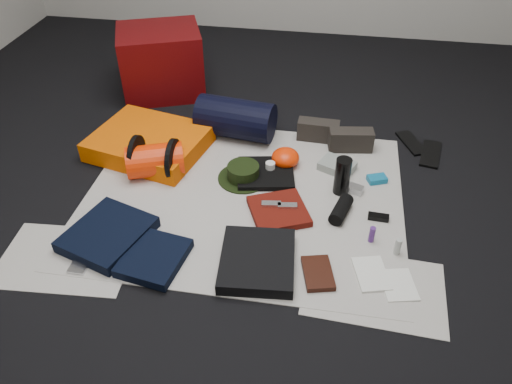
% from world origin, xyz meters
% --- Properties ---
extents(floor, '(4.50, 4.50, 0.02)m').
position_xyz_m(floor, '(0.00, 0.00, -0.01)').
color(floor, black).
rests_on(floor, ground).
extents(newspaper_mat, '(1.60, 1.30, 0.01)m').
position_xyz_m(newspaper_mat, '(0.00, 0.00, 0.00)').
color(newspaper_mat, silver).
rests_on(newspaper_mat, floor).
extents(newspaper_sheet_front_left, '(0.61, 0.44, 0.00)m').
position_xyz_m(newspaper_sheet_front_left, '(-0.70, -0.55, 0.00)').
color(newspaper_sheet_front_left, silver).
rests_on(newspaper_sheet_front_left, floor).
extents(newspaper_sheet_front_right, '(0.60, 0.43, 0.00)m').
position_xyz_m(newspaper_sheet_front_right, '(0.65, -0.50, 0.00)').
color(newspaper_sheet_front_right, silver).
rests_on(newspaper_sheet_front_right, floor).
extents(red_cabinet, '(0.64, 0.59, 0.43)m').
position_xyz_m(red_cabinet, '(-0.74, 1.03, 0.22)').
color(red_cabinet, '#540607').
rests_on(red_cabinet, floor).
extents(sleeping_pad, '(0.69, 0.61, 0.11)m').
position_xyz_m(sleeping_pad, '(-0.60, 0.32, 0.06)').
color(sleeping_pad, '#EF5E02').
rests_on(sleeping_pad, newspaper_mat).
extents(stuff_sack, '(0.34, 0.27, 0.17)m').
position_xyz_m(stuff_sack, '(-0.50, 0.11, 0.09)').
color(stuff_sack, '#EE2C03').
rests_on(stuff_sack, newspaper_mat).
extents(sack_strap_left, '(0.02, 0.22, 0.22)m').
position_xyz_m(sack_strap_left, '(-0.60, 0.11, 0.11)').
color(sack_strap_left, black).
rests_on(sack_strap_left, newspaper_mat).
extents(sack_strap_right, '(0.03, 0.22, 0.22)m').
position_xyz_m(sack_strap_right, '(-0.40, 0.11, 0.11)').
color(sack_strap_right, black).
rests_on(sack_strap_right, newspaper_mat).
extents(navy_duffel, '(0.47, 0.29, 0.23)m').
position_xyz_m(navy_duffel, '(-0.15, 0.55, 0.12)').
color(navy_duffel, black).
rests_on(navy_duffel, newspaper_mat).
extents(boonie_brim, '(0.28, 0.28, 0.01)m').
position_xyz_m(boonie_brim, '(-0.03, 0.15, 0.01)').
color(boonie_brim, black).
rests_on(boonie_brim, newspaper_mat).
extents(boonie_crown, '(0.17, 0.17, 0.07)m').
position_xyz_m(boonie_crown, '(-0.03, 0.15, 0.05)').
color(boonie_crown, black).
rests_on(boonie_crown, boonie_brim).
extents(hiking_boot_left, '(0.24, 0.10, 0.12)m').
position_xyz_m(hiking_boot_left, '(0.33, 0.59, 0.07)').
color(hiking_boot_left, '#2A2520').
rests_on(hiking_boot_left, newspaper_mat).
extents(hiking_boot_right, '(0.26, 0.13, 0.12)m').
position_xyz_m(hiking_boot_right, '(0.53, 0.52, 0.07)').
color(hiking_boot_right, '#2A2520').
rests_on(hiking_boot_right, newspaper_mat).
extents(flip_flop_left, '(0.18, 0.26, 0.01)m').
position_xyz_m(flip_flop_left, '(0.88, 0.64, 0.01)').
color(flip_flop_left, black).
rests_on(flip_flop_left, floor).
extents(flip_flop_right, '(0.15, 0.28, 0.01)m').
position_xyz_m(flip_flop_right, '(0.98, 0.54, 0.01)').
color(flip_flop_right, black).
rests_on(flip_flop_right, floor).
extents(trousers_navy_a, '(0.42, 0.45, 0.06)m').
position_xyz_m(trousers_navy_a, '(-0.56, -0.41, 0.03)').
color(trousers_navy_a, black).
rests_on(trousers_navy_a, newspaper_mat).
extents(trousers_navy_b, '(0.30, 0.32, 0.04)m').
position_xyz_m(trousers_navy_b, '(-0.30, -0.51, 0.03)').
color(trousers_navy_b, black).
rests_on(trousers_navy_b, newspaper_mat).
extents(trousers_charcoal, '(0.35, 0.39, 0.06)m').
position_xyz_m(trousers_charcoal, '(0.15, -0.45, 0.03)').
color(trousers_charcoal, black).
rests_on(trousers_charcoal, newspaper_mat).
extents(black_tshirt, '(0.34, 0.33, 0.03)m').
position_xyz_m(black_tshirt, '(0.09, 0.19, 0.02)').
color(black_tshirt, black).
rests_on(black_tshirt, newspaper_mat).
extents(red_shirt, '(0.35, 0.35, 0.03)m').
position_xyz_m(red_shirt, '(0.19, -0.11, 0.02)').
color(red_shirt, '#571009').
rests_on(red_shirt, newspaper_mat).
extents(orange_stuff_sack, '(0.17, 0.17, 0.10)m').
position_xyz_m(orange_stuff_sack, '(0.18, 0.30, 0.06)').
color(orange_stuff_sack, '#EE2C03').
rests_on(orange_stuff_sack, newspaper_mat).
extents(first_aid_pouch, '(0.22, 0.20, 0.04)m').
position_xyz_m(first_aid_pouch, '(0.46, 0.31, 0.03)').
color(first_aid_pouch, gray).
rests_on(first_aid_pouch, newspaper_mat).
extents(water_bottle, '(0.09, 0.09, 0.20)m').
position_xyz_m(water_bottle, '(0.49, 0.12, 0.11)').
color(water_bottle, black).
rests_on(water_bottle, newspaper_mat).
extents(speaker, '(0.12, 0.19, 0.07)m').
position_xyz_m(speaker, '(0.49, -0.06, 0.04)').
color(speaker, black).
rests_on(speaker, newspaper_mat).
extents(compact_camera, '(0.10, 0.08, 0.04)m').
position_xyz_m(compact_camera, '(0.56, 0.13, 0.02)').
color(compact_camera, silver).
rests_on(compact_camera, newspaper_mat).
extents(cyan_case, '(0.11, 0.09, 0.03)m').
position_xyz_m(cyan_case, '(0.67, 0.24, 0.02)').
color(cyan_case, '#0E6690').
rests_on(cyan_case, newspaper_mat).
extents(toiletry_purple, '(0.03, 0.03, 0.08)m').
position_xyz_m(toiletry_purple, '(0.64, -0.22, 0.05)').
color(toiletry_purple, '#4C2474').
rests_on(toiletry_purple, newspaper_mat).
extents(toiletry_clear, '(0.04, 0.04, 0.08)m').
position_xyz_m(toiletry_clear, '(0.75, -0.28, 0.05)').
color(toiletry_clear, '#A5A9A5').
rests_on(toiletry_clear, newspaper_mat).
extents(paperback_book, '(0.16, 0.21, 0.03)m').
position_xyz_m(paperback_book, '(0.41, -0.47, 0.02)').
color(paperback_book, black).
rests_on(paperback_book, newspaper_mat).
extents(map_booklet, '(0.18, 0.22, 0.01)m').
position_xyz_m(map_booklet, '(0.64, -0.43, 0.01)').
color(map_booklet, silver).
rests_on(map_booklet, newspaper_mat).
extents(map_printout, '(0.17, 0.20, 0.01)m').
position_xyz_m(map_printout, '(0.75, -0.47, 0.01)').
color(map_printout, silver).
rests_on(map_printout, newspaper_mat).
extents(sunglasses, '(0.10, 0.04, 0.02)m').
position_xyz_m(sunglasses, '(0.67, -0.06, 0.02)').
color(sunglasses, black).
rests_on(sunglasses, newspaper_mat).
extents(key_cluster, '(0.08, 0.08, 0.01)m').
position_xyz_m(key_cluster, '(-0.62, -0.60, 0.01)').
color(key_cluster, silver).
rests_on(key_cluster, newspaper_mat).
extents(tape_roll, '(0.05, 0.05, 0.04)m').
position_xyz_m(tape_roll, '(0.11, 0.22, 0.05)').
color(tape_roll, silver).
rests_on(tape_roll, black_tshirt).
extents(energy_bar_a, '(0.10, 0.05, 0.01)m').
position_xyz_m(energy_bar_a, '(0.15, -0.09, 0.05)').
color(energy_bar_a, silver).
rests_on(energy_bar_a, red_shirt).
extents(energy_bar_b, '(0.10, 0.05, 0.01)m').
position_xyz_m(energy_bar_b, '(0.23, -0.09, 0.05)').
color(energy_bar_b, silver).
rests_on(energy_bar_b, red_shirt).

